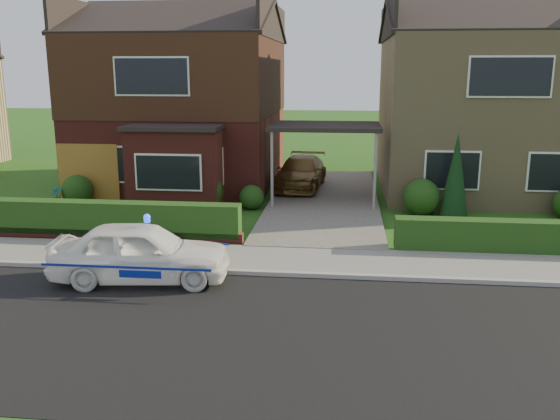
# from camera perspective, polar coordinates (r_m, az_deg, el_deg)

# --- Properties ---
(ground) EXTENTS (120.00, 120.00, 0.00)m
(ground) POSITION_cam_1_polar(r_m,az_deg,el_deg) (10.80, 1.95, -12.00)
(ground) COLOR #255316
(ground) RESTS_ON ground
(road) EXTENTS (60.00, 6.00, 0.02)m
(road) POSITION_cam_1_polar(r_m,az_deg,el_deg) (10.80, 1.95, -12.00)
(road) COLOR black
(road) RESTS_ON ground
(kerb) EXTENTS (60.00, 0.16, 0.12)m
(kerb) POSITION_cam_1_polar(r_m,az_deg,el_deg) (13.59, 2.96, -6.27)
(kerb) COLOR #9E9993
(kerb) RESTS_ON ground
(sidewalk) EXTENTS (60.00, 2.00, 0.10)m
(sidewalk) POSITION_cam_1_polar(r_m,az_deg,el_deg) (14.58, 3.21, -4.93)
(sidewalk) COLOR slate
(sidewalk) RESTS_ON ground
(driveway) EXTENTS (3.80, 12.00, 0.12)m
(driveway) POSITION_cam_1_polar(r_m,az_deg,el_deg) (21.24, 4.25, 0.93)
(driveway) COLOR #666059
(driveway) RESTS_ON ground
(house_left) EXTENTS (7.50, 9.53, 7.25)m
(house_left) POSITION_cam_1_polar(r_m,az_deg,el_deg) (24.52, -9.22, 11.31)
(house_left) COLOR maroon
(house_left) RESTS_ON ground
(house_right) EXTENTS (7.50, 8.06, 7.25)m
(house_right) POSITION_cam_1_polar(r_m,az_deg,el_deg) (24.28, 18.74, 10.41)
(house_right) COLOR tan
(house_right) RESTS_ON ground
(carport_link) EXTENTS (3.80, 3.00, 2.77)m
(carport_link) POSITION_cam_1_polar(r_m,az_deg,el_deg) (20.79, 4.37, 7.90)
(carport_link) COLOR black
(carport_link) RESTS_ON ground
(garage_door) EXTENTS (2.20, 0.10, 2.10)m
(garage_door) POSITION_cam_1_polar(r_m,az_deg,el_deg) (21.93, -17.92, 3.34)
(garage_door) COLOR brown
(garage_door) RESTS_ON ground
(dwarf_wall) EXTENTS (7.70, 0.25, 0.36)m
(dwarf_wall) POSITION_cam_1_polar(r_m,az_deg,el_deg) (16.97, -16.51, -2.37)
(dwarf_wall) COLOR maroon
(dwarf_wall) RESTS_ON ground
(hedge_left) EXTENTS (7.50, 0.55, 0.90)m
(hedge_left) POSITION_cam_1_polar(r_m,az_deg,el_deg) (17.16, -16.28, -2.82)
(hedge_left) COLOR #1A3711
(hedge_left) RESTS_ON ground
(hedge_right) EXTENTS (7.50, 0.55, 0.80)m
(hedge_right) POSITION_cam_1_polar(r_m,az_deg,el_deg) (16.57, 23.97, -4.02)
(hedge_right) COLOR #1A3711
(hedge_right) RESTS_ON ground
(shrub_left_far) EXTENTS (1.08, 1.08, 1.08)m
(shrub_left_far) POSITION_cam_1_polar(r_m,az_deg,el_deg) (21.71, -18.92, 1.80)
(shrub_left_far) COLOR #1A3711
(shrub_left_far) RESTS_ON ground
(shrub_left_mid) EXTENTS (1.32, 1.32, 1.32)m
(shrub_left_mid) POSITION_cam_1_polar(r_m,az_deg,el_deg) (20.00, -7.44, 1.83)
(shrub_left_mid) COLOR #1A3711
(shrub_left_mid) RESTS_ON ground
(shrub_left_near) EXTENTS (0.84, 0.84, 0.84)m
(shrub_left_near) POSITION_cam_1_polar(r_m,az_deg,el_deg) (20.03, -2.76, 1.24)
(shrub_left_near) COLOR #1A3711
(shrub_left_near) RESTS_ON ground
(shrub_right_near) EXTENTS (1.20, 1.20, 1.20)m
(shrub_right_near) POSITION_cam_1_polar(r_m,az_deg,el_deg) (19.70, 13.44, 1.22)
(shrub_right_near) COLOR #1A3711
(shrub_right_near) RESTS_ON ground
(conifer_a) EXTENTS (0.90, 0.90, 2.60)m
(conifer_a) POSITION_cam_1_polar(r_m,az_deg,el_deg) (19.53, 16.53, 3.02)
(conifer_a) COLOR black
(conifer_a) RESTS_ON ground
(police_car) EXTENTS (3.61, 4.08, 1.50)m
(police_car) POSITION_cam_1_polar(r_m,az_deg,el_deg) (13.51, -13.25, -4.01)
(police_car) COLOR white
(police_car) RESTS_ON ground
(driveway_car) EXTENTS (2.02, 4.26, 1.20)m
(driveway_car) POSITION_cam_1_polar(r_m,az_deg,el_deg) (23.10, 1.99, 3.64)
(driveway_car) COLOR brown
(driveway_car) RESTS_ON driveway
(potted_plant_a) EXTENTS (0.42, 0.30, 0.76)m
(potted_plant_a) POSITION_cam_1_polar(r_m,az_deg,el_deg) (21.51, -20.67, 1.13)
(potted_plant_a) COLOR gray
(potted_plant_a) RESTS_ON ground
(potted_plant_b) EXTENTS (0.49, 0.44, 0.73)m
(potted_plant_b) POSITION_cam_1_polar(r_m,az_deg,el_deg) (17.60, -4.39, -0.66)
(potted_plant_b) COLOR gray
(potted_plant_b) RESTS_ON ground
(potted_plant_c) EXTENTS (0.66, 0.66, 0.86)m
(potted_plant_c) POSITION_cam_1_polar(r_m,az_deg,el_deg) (17.32, -7.24, -0.75)
(potted_plant_c) COLOR gray
(potted_plant_c) RESTS_ON ground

